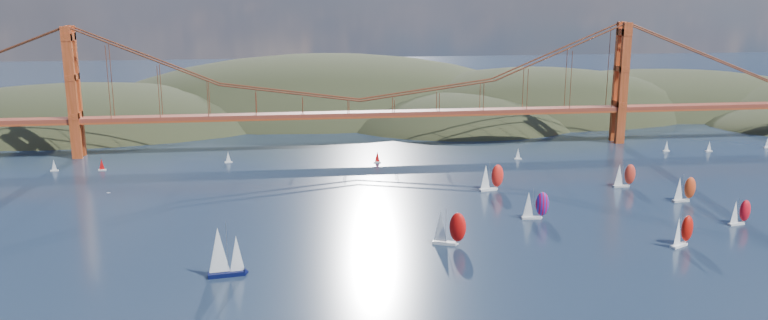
{
  "coord_description": "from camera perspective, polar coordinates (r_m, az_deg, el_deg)",
  "views": [
    {
      "loc": [
        -31.36,
        -144.11,
        72.15
      ],
      "look_at": [
        -0.94,
        90.0,
        16.13
      ],
      "focal_mm": 35.0,
      "sensor_mm": 36.0,
      "label": 1
    }
  ],
  "objects": [
    {
      "name": "racer_0",
      "position": [
        212.06,
        4.94,
        -5.12
      ],
      "size": [
        9.74,
        6.42,
        10.89
      ],
      "rotation": [
        0.0,
        0.0,
        -0.37
      ],
      "color": "white",
      "rests_on": "ground"
    },
    {
      "name": "distant_boat_4",
      "position": [
        350.6,
        20.73,
        1.0
      ],
      "size": [
        3.0,
        2.0,
        4.7
      ],
      "color": "silver",
      "rests_on": "ground"
    },
    {
      "name": "racer_3",
      "position": [
        284.0,
        17.83,
        -1.09
      ],
      "size": [
        8.31,
        3.47,
        9.49
      ],
      "rotation": [
        0.0,
        0.0,
        0.06
      ],
      "color": "silver",
      "rests_on": "ground"
    },
    {
      "name": "headlands",
      "position": [
        437.5,
        2.79,
        2.18
      ],
      "size": [
        725.0,
        225.0,
        96.0
      ],
      "color": "black",
      "rests_on": "ground"
    },
    {
      "name": "racer_rwb",
      "position": [
        238.79,
        11.43,
        -3.35
      ],
      "size": [
        8.57,
        3.59,
        9.78
      ],
      "rotation": [
        0.0,
        0.0,
        -0.06
      ],
      "color": "silver",
      "rests_on": "ground"
    },
    {
      "name": "distant_boat_5",
      "position": [
        357.15,
        23.53,
        0.96
      ],
      "size": [
        3.0,
        2.0,
        4.7
      ],
      "color": "silver",
      "rests_on": "ground"
    },
    {
      "name": "bridge",
      "position": [
        327.9,
        -2.18,
        6.35
      ],
      "size": [
        552.0,
        12.0,
        55.0
      ],
      "color": "maroon",
      "rests_on": "ground"
    },
    {
      "name": "racer_4",
      "position": [
        272.07,
        21.91,
        -2.04
      ],
      "size": [
        8.43,
        4.02,
        9.5
      ],
      "rotation": [
        0.0,
        0.0,
        0.14
      ],
      "color": "silver",
      "rests_on": "ground"
    },
    {
      "name": "distant_boat_1",
      "position": [
        320.77,
        -23.85,
        -0.37
      ],
      "size": [
        3.0,
        2.0,
        4.7
      ],
      "color": "silver",
      "rests_on": "ground"
    },
    {
      "name": "distant_boat_8",
      "position": [
        318.23,
        10.17,
        0.48
      ],
      "size": [
        3.0,
        2.0,
        4.7
      ],
      "color": "silver",
      "rests_on": "ground"
    },
    {
      "name": "distant_boat_6",
      "position": [
        376.2,
        27.18,
        1.17
      ],
      "size": [
        3.0,
        2.0,
        4.7
      ],
      "color": "silver",
      "rests_on": "ground"
    },
    {
      "name": "gull",
      "position": [
        189.28,
        -20.25,
        -2.36
      ],
      "size": [
        0.9,
        0.25,
        0.17
      ],
      "color": "white",
      "rests_on": "ground"
    },
    {
      "name": "distant_boat_9",
      "position": [
        307.36,
        -0.52,
        0.23
      ],
      "size": [
        3.0,
        2.0,
        4.7
      ],
      "color": "silver",
      "rests_on": "ground"
    },
    {
      "name": "sloop_navy",
      "position": [
        192.99,
        -12.1,
        -6.89
      ],
      "size": [
        9.56,
        5.84,
        14.41
      ],
      "rotation": [
        0.0,
        0.0,
        0.14
      ],
      "color": "black",
      "rests_on": "ground"
    },
    {
      "name": "distant_boat_2",
      "position": [
        314.84,
        -20.71,
        -0.33
      ],
      "size": [
        3.0,
        2.0,
        4.7
      ],
      "color": "silver",
      "rests_on": "ground"
    },
    {
      "name": "racer_1",
      "position": [
        226.34,
        21.78,
        -5.01
      ],
      "size": [
        8.57,
        6.52,
        9.69
      ],
      "rotation": [
        0.0,
        0.0,
        0.5
      ],
      "color": "white",
      "rests_on": "ground"
    },
    {
      "name": "distant_boat_3",
      "position": [
        313.7,
        -11.79,
        0.22
      ],
      "size": [
        3.0,
        2.0,
        4.7
      ],
      "color": "silver",
      "rests_on": "ground"
    },
    {
      "name": "racer_2",
      "position": [
        253.3,
        25.48,
        -3.58
      ],
      "size": [
        7.7,
        4.16,
        8.64
      ],
      "rotation": [
        0.0,
        0.0,
        0.22
      ],
      "color": "white",
      "rests_on": "ground"
    },
    {
      "name": "racer_5",
      "position": [
        268.62,
        8.17,
        -1.28
      ],
      "size": [
        9.36,
        5.06,
        10.49
      ],
      "rotation": [
        0.0,
        0.0,
        0.22
      ],
      "color": "white",
      "rests_on": "ground"
    }
  ]
}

